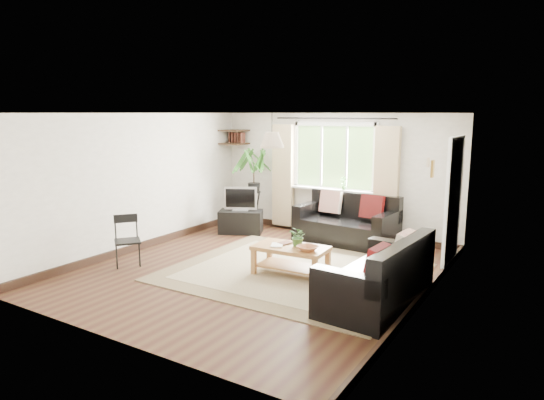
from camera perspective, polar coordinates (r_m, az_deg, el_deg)
The scene contains 24 objects.
floor at distance 7.55m, azimuth -1.61°, elevation -8.32°, with size 5.50×5.50×0.00m, color black.
ceiling at distance 7.16m, azimuth -1.70°, elevation 10.20°, with size 5.50×5.50×0.00m, color white.
wall_back at distance 9.66m, azimuth 7.34°, elevation 2.98°, with size 5.00×0.02×2.40m, color beige.
wall_front at distance 5.23m, azimuth -18.44°, elevation -3.59°, with size 5.00×0.02×2.40m, color beige.
wall_left at distance 8.87m, azimuth -15.30°, elevation 2.06°, with size 0.02×5.50×2.40m, color beige.
wall_right at distance 6.27m, azimuth 17.82°, elevation -1.32°, with size 0.02×5.50×2.40m, color beige.
rug at distance 7.49m, azimuth 2.52°, elevation -8.42°, with size 3.58×3.07×0.02m, color beige.
window at distance 9.58m, azimuth 7.29°, elevation 5.03°, with size 2.50×0.16×2.16m, color white, non-canonical shape.
door at distance 7.95m, azimuth 20.51°, elevation -0.59°, with size 0.06×0.96×2.06m, color silver.
corner_shelf at distance 10.51m, azimuth -4.48°, elevation 7.39°, with size 0.50×0.50×0.34m, color black, non-canonical shape.
pendant_lamp at distance 7.51m, azimuth -0.00°, elevation 7.53°, with size 0.36×0.36×0.54m, color beige, non-canonical shape.
wall_sconce at distance 6.50m, azimuth 18.13°, elevation 3.87°, with size 0.12×0.12×0.28m, color beige, non-canonical shape.
sofa_back at distance 9.13m, azimuth 8.68°, elevation -2.37°, with size 1.83×0.92×0.86m, color black, non-canonical shape.
sofa_right at distance 6.28m, azimuth 12.15°, elevation -8.42°, with size 0.89×1.78×0.84m, color black, non-canonical shape.
coffee_table at distance 7.30m, azimuth 2.22°, elevation -7.14°, with size 1.09×0.60×0.45m, color brown, non-canonical shape.
table_plant at distance 7.20m, azimuth 3.12°, elevation -4.32°, with size 0.27×0.23×0.30m, color #305923.
bowl at distance 7.02m, azimuth 4.22°, elevation -5.68°, with size 0.29×0.29×0.07m, color #A15F37.
book_a at distance 7.27m, azimuth -0.09°, elevation -5.29°, with size 0.17×0.24×0.02m, color white.
book_b at distance 7.43m, azimuth 1.11°, elevation -4.95°, with size 0.16×0.21×0.02m, color brown.
tv_stand at distance 9.85m, azimuth -3.70°, elevation -2.55°, with size 0.85×0.48×0.46m, color black.
tv at distance 9.75m, azimuth -3.73°, elevation 0.21°, with size 0.66×0.22×0.50m, color #A5A5AA, non-canonical shape.
palm_stand at distance 10.17m, azimuth -2.14°, elevation 1.38°, with size 0.66×0.66×1.68m, color black, non-canonical shape.
folding_chair at distance 7.94m, azimuth -16.64°, elevation -4.77°, with size 0.42×0.42×0.82m, color black, non-canonical shape.
sill_plant at distance 9.47m, azimuth 8.40°, elevation 1.98°, with size 0.14×0.10×0.27m, color #2D6023.
Camera 1 is at (3.93, -5.99, 2.40)m, focal length 32.00 mm.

